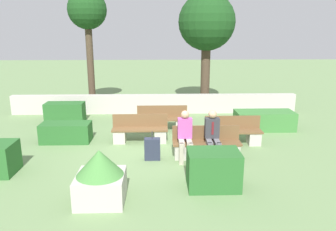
{
  "coord_description": "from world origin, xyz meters",
  "views": [
    {
      "loc": [
        0.15,
        -8.96,
        3.37
      ],
      "look_at": [
        0.44,
        0.5,
        0.9
      ],
      "focal_mm": 35.0,
      "sensor_mm": 36.0,
      "label": 1
    }
  ],
  "objects_px": {
    "tree_leftmost": "(87,13)",
    "person_seated_woman": "(185,133)",
    "person_seated_man": "(213,133)",
    "tree_center_left": "(207,24)",
    "bench_left_side": "(162,122)",
    "planter_corner_left": "(100,176)",
    "bench_right_side": "(140,132)",
    "bench_front": "(206,146)",
    "bench_back": "(233,134)",
    "suitcase": "(152,149)"
  },
  "relations": [
    {
      "from": "bench_front",
      "to": "bench_left_side",
      "type": "height_order",
      "value": "same"
    },
    {
      "from": "bench_back",
      "to": "suitcase",
      "type": "height_order",
      "value": "bench_back"
    },
    {
      "from": "bench_front",
      "to": "person_seated_man",
      "type": "xyz_separation_m",
      "value": [
        0.13,
        -0.14,
        0.41
      ]
    },
    {
      "from": "person_seated_man",
      "to": "bench_back",
      "type": "bearing_deg",
      "value": 54.2
    },
    {
      "from": "planter_corner_left",
      "to": "bench_left_side",
      "type": "bearing_deg",
      "value": 74.8
    },
    {
      "from": "person_seated_man",
      "to": "person_seated_woman",
      "type": "relative_size",
      "value": 1.01
    },
    {
      "from": "person_seated_man",
      "to": "bench_left_side",
      "type": "bearing_deg",
      "value": 116.25
    },
    {
      "from": "bench_front",
      "to": "suitcase",
      "type": "bearing_deg",
      "value": -174.71
    },
    {
      "from": "suitcase",
      "to": "person_seated_man",
      "type": "bearing_deg",
      "value": -0.0
    },
    {
      "from": "tree_center_left",
      "to": "planter_corner_left",
      "type": "bearing_deg",
      "value": -110.96
    },
    {
      "from": "bench_front",
      "to": "bench_back",
      "type": "height_order",
      "value": "same"
    },
    {
      "from": "bench_front",
      "to": "tree_center_left",
      "type": "distance_m",
      "value": 7.2
    },
    {
      "from": "person_seated_man",
      "to": "tree_leftmost",
      "type": "relative_size",
      "value": 0.26
    },
    {
      "from": "bench_front",
      "to": "bench_left_side",
      "type": "distance_m",
      "value": 2.76
    },
    {
      "from": "bench_back",
      "to": "suitcase",
      "type": "relative_size",
      "value": 2.14
    },
    {
      "from": "bench_right_side",
      "to": "planter_corner_left",
      "type": "distance_m",
      "value": 3.68
    },
    {
      "from": "bench_right_side",
      "to": "tree_center_left",
      "type": "xyz_separation_m",
      "value": [
        2.7,
        5.01,
        3.33
      ]
    },
    {
      "from": "person_seated_man",
      "to": "person_seated_woman",
      "type": "bearing_deg",
      "value": -179.86
    },
    {
      "from": "bench_front",
      "to": "planter_corner_left",
      "type": "bearing_deg",
      "value": -137.07
    },
    {
      "from": "planter_corner_left",
      "to": "bench_right_side",
      "type": "bearing_deg",
      "value": 80.57
    },
    {
      "from": "bench_front",
      "to": "bench_left_side",
      "type": "xyz_separation_m",
      "value": [
        -1.17,
        2.5,
        -0.0
      ]
    },
    {
      "from": "bench_right_side",
      "to": "bench_left_side",
      "type": "bearing_deg",
      "value": 66.55
    },
    {
      "from": "bench_right_side",
      "to": "bench_back",
      "type": "relative_size",
      "value": 1.01
    },
    {
      "from": "tree_center_left",
      "to": "bench_left_side",
      "type": "bearing_deg",
      "value": -117.62
    },
    {
      "from": "planter_corner_left",
      "to": "tree_center_left",
      "type": "relative_size",
      "value": 0.22
    },
    {
      "from": "tree_center_left",
      "to": "bench_right_side",
      "type": "bearing_deg",
      "value": -118.38
    },
    {
      "from": "bench_right_side",
      "to": "person_seated_man",
      "type": "relative_size",
      "value": 1.29
    },
    {
      "from": "bench_left_side",
      "to": "tree_center_left",
      "type": "distance_m",
      "value": 5.45
    },
    {
      "from": "bench_front",
      "to": "person_seated_man",
      "type": "height_order",
      "value": "person_seated_man"
    },
    {
      "from": "person_seated_man",
      "to": "tree_center_left",
      "type": "height_order",
      "value": "tree_center_left"
    },
    {
      "from": "bench_left_side",
      "to": "person_seated_woman",
      "type": "distance_m",
      "value": 2.73
    },
    {
      "from": "bench_front",
      "to": "bench_right_side",
      "type": "distance_m",
      "value": 2.29
    },
    {
      "from": "tree_leftmost",
      "to": "tree_center_left",
      "type": "xyz_separation_m",
      "value": [
        5.1,
        0.12,
        -0.41
      ]
    },
    {
      "from": "person_seated_woman",
      "to": "tree_center_left",
      "type": "xyz_separation_m",
      "value": [
        1.43,
        6.47,
        2.92
      ]
    },
    {
      "from": "bench_back",
      "to": "suitcase",
      "type": "distance_m",
      "value": 2.7
    },
    {
      "from": "bench_left_side",
      "to": "bench_front",
      "type": "bearing_deg",
      "value": -65.14
    },
    {
      "from": "bench_left_side",
      "to": "planter_corner_left",
      "type": "relative_size",
      "value": 1.59
    },
    {
      "from": "bench_back",
      "to": "bench_right_side",
      "type": "bearing_deg",
      "value": 179.51
    },
    {
      "from": "bench_back",
      "to": "person_seated_woman",
      "type": "xyz_separation_m",
      "value": [
        -1.57,
        -1.16,
        0.41
      ]
    },
    {
      "from": "bench_back",
      "to": "tree_leftmost",
      "type": "relative_size",
      "value": 0.34
    },
    {
      "from": "bench_left_side",
      "to": "tree_center_left",
      "type": "relative_size",
      "value": 0.35
    },
    {
      "from": "bench_right_side",
      "to": "bench_back",
      "type": "bearing_deg",
      "value": 1.36
    },
    {
      "from": "bench_right_side",
      "to": "suitcase",
      "type": "distance_m",
      "value": 1.51
    },
    {
      "from": "bench_left_side",
      "to": "tree_leftmost",
      "type": "relative_size",
      "value": 0.35
    },
    {
      "from": "bench_left_side",
      "to": "person_seated_woman",
      "type": "height_order",
      "value": "person_seated_woman"
    },
    {
      "from": "tree_leftmost",
      "to": "person_seated_woman",
      "type": "bearing_deg",
      "value": -59.91
    },
    {
      "from": "bench_back",
      "to": "planter_corner_left",
      "type": "distance_m",
      "value": 4.8
    },
    {
      "from": "bench_right_side",
      "to": "person_seated_man",
      "type": "xyz_separation_m",
      "value": [
        2.01,
        -1.46,
        0.42
      ]
    },
    {
      "from": "planter_corner_left",
      "to": "tree_center_left",
      "type": "xyz_separation_m",
      "value": [
        3.31,
        8.63,
        3.1
      ]
    },
    {
      "from": "bench_front",
      "to": "tree_leftmost",
      "type": "xyz_separation_m",
      "value": [
        -4.27,
        6.2,
        3.74
      ]
    }
  ]
}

